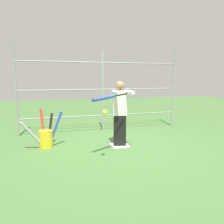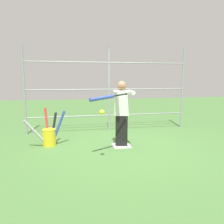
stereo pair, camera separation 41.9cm
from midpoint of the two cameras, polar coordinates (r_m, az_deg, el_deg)
The scene contains 7 objects.
ground_plane at distance 5.22m, azimuth 4.78°, elevation -8.86°, with size 24.00×24.00×0.00m, color #4C7A3D.
home_plate at distance 5.22m, azimuth 4.79°, elevation -8.76°, with size 0.40×0.40×0.02m.
fence_backstop at distance 6.54m, azimuth 1.03°, elevation 5.93°, with size 4.85×0.06×2.51m.
batter at distance 5.02m, azimuth 4.95°, elevation 0.07°, with size 0.39×0.56×1.52m.
baseball_bat_swinging at distance 4.23m, azimuth 1.04°, elevation 3.80°, with size 0.85×0.48×0.13m.
softball_in_flight at distance 3.97m, azimuth 0.36°, elevation -0.09°, with size 0.10×0.10×0.10m.
bat_bucket at distance 5.34m, azimuth -13.95°, elevation -5.92°, with size 0.94×0.56×0.87m.
Camera 2 is at (1.19, 4.83, 1.58)m, focal length 35.00 mm.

